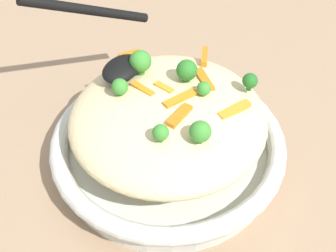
# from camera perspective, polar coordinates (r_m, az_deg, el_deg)

# --- Properties ---
(ground_plane) EXTENTS (2.40, 2.40, 0.00)m
(ground_plane) POSITION_cam_1_polar(r_m,az_deg,el_deg) (0.58, 0.00, -4.44)
(ground_plane) COLOR #9E7F60
(serving_bowl) EXTENTS (0.29, 0.29, 0.05)m
(serving_bowl) POSITION_cam_1_polar(r_m,az_deg,el_deg) (0.56, 0.00, -2.70)
(serving_bowl) COLOR silver
(serving_bowl) RESTS_ON ground_plane
(pasta_mound) EXTENTS (0.23, 0.23, 0.06)m
(pasta_mound) POSITION_cam_1_polar(r_m,az_deg,el_deg) (0.53, 0.00, 0.95)
(pasta_mound) COLOR beige
(pasta_mound) RESTS_ON serving_bowl
(carrot_piece_0) EXTENTS (0.01, 0.03, 0.01)m
(carrot_piece_0) POSITION_cam_1_polar(r_m,az_deg,el_deg) (0.52, -0.51, 4.81)
(carrot_piece_0) COLOR orange
(carrot_piece_0) RESTS_ON pasta_mound
(carrot_piece_1) EXTENTS (0.01, 0.03, 0.01)m
(carrot_piece_1) POSITION_cam_1_polar(r_m,az_deg,el_deg) (0.52, -2.95, 4.86)
(carrot_piece_1) COLOR orange
(carrot_piece_1) RESTS_ON pasta_mound
(carrot_piece_2) EXTENTS (0.04, 0.01, 0.01)m
(carrot_piece_2) POSITION_cam_1_polar(r_m,az_deg,el_deg) (0.49, 1.44, 1.24)
(carrot_piece_2) COLOR orange
(carrot_piece_2) RESTS_ON pasta_mound
(carrot_piece_3) EXTENTS (0.03, 0.04, 0.01)m
(carrot_piece_3) POSITION_cam_1_polar(r_m,az_deg,el_deg) (0.54, 4.56, 5.75)
(carrot_piece_3) COLOR orange
(carrot_piece_3) RESTS_ON pasta_mound
(carrot_piece_4) EXTENTS (0.04, 0.02, 0.01)m
(carrot_piece_4) POSITION_cam_1_polar(r_m,az_deg,el_deg) (0.50, 1.55, 3.43)
(carrot_piece_4) COLOR orange
(carrot_piece_4) RESTS_ON pasta_mound
(carrot_piece_5) EXTENTS (0.03, 0.03, 0.01)m
(carrot_piece_5) POSITION_cam_1_polar(r_m,az_deg,el_deg) (0.58, -4.77, 8.84)
(carrot_piece_5) COLOR orange
(carrot_piece_5) RESTS_ON pasta_mound
(carrot_piece_6) EXTENTS (0.04, 0.03, 0.01)m
(carrot_piece_6) POSITION_cam_1_polar(r_m,az_deg,el_deg) (0.51, 8.33, 2.04)
(carrot_piece_6) COLOR orange
(carrot_piece_6) RESTS_ON pasta_mound
(carrot_piece_7) EXTENTS (0.03, 0.02, 0.01)m
(carrot_piece_7) POSITION_cam_1_polar(r_m,az_deg,el_deg) (0.58, 4.61, 8.70)
(carrot_piece_7) COLOR orange
(carrot_piece_7) RESTS_ON pasta_mound
(broccoli_floret_0) EXTENTS (0.02, 0.02, 0.02)m
(broccoli_floret_0) POSITION_cam_1_polar(r_m,az_deg,el_deg) (0.51, -6.07, 4.90)
(broccoli_floret_0) COLOR #377928
(broccoli_floret_0) RESTS_ON pasta_mound
(broccoli_floret_1) EXTENTS (0.02, 0.02, 0.03)m
(broccoli_floret_1) POSITION_cam_1_polar(r_m,az_deg,el_deg) (0.46, 4.07, -0.74)
(broccoli_floret_1) COLOR #377928
(broccoli_floret_1) RESTS_ON pasta_mound
(broccoli_floret_2) EXTENTS (0.03, 0.03, 0.03)m
(broccoli_floret_2) POSITION_cam_1_polar(r_m,az_deg,el_deg) (0.54, -3.49, 8.08)
(broccoli_floret_2) COLOR #377928
(broccoli_floret_2) RESTS_ON pasta_mound
(broccoli_floret_3) EXTENTS (0.02, 0.02, 0.02)m
(broccoli_floret_3) POSITION_cam_1_polar(r_m,az_deg,el_deg) (0.46, -0.93, -0.86)
(broccoli_floret_3) COLOR #377928
(broccoli_floret_3) RESTS_ON pasta_mound
(broccoli_floret_4) EXTENTS (0.02, 0.02, 0.03)m
(broccoli_floret_4) POSITION_cam_1_polar(r_m,az_deg,el_deg) (0.53, 1.99, 7.13)
(broccoli_floret_4) COLOR #296820
(broccoli_floret_4) RESTS_ON pasta_mound
(broccoli_floret_5) EXTENTS (0.02, 0.02, 0.02)m
(broccoli_floret_5) POSITION_cam_1_polar(r_m,az_deg,el_deg) (0.53, 10.26, 5.58)
(broccoli_floret_5) COLOR #205B1C
(broccoli_floret_5) RESTS_ON pasta_mound
(broccoli_floret_6) EXTENTS (0.02, 0.02, 0.02)m
(broccoli_floret_6) POSITION_cam_1_polar(r_m,az_deg,el_deg) (0.51, 4.52, 4.70)
(broccoli_floret_6) COLOR #377928
(broccoli_floret_6) RESTS_ON pasta_mound
(serving_spoon) EXTENTS (0.15, 0.13, 0.09)m
(serving_spoon) POSITION_cam_1_polar(r_m,az_deg,el_deg) (0.55, -7.47, 10.00)
(serving_spoon) COLOR black
(serving_spoon) RESTS_ON pasta_mound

